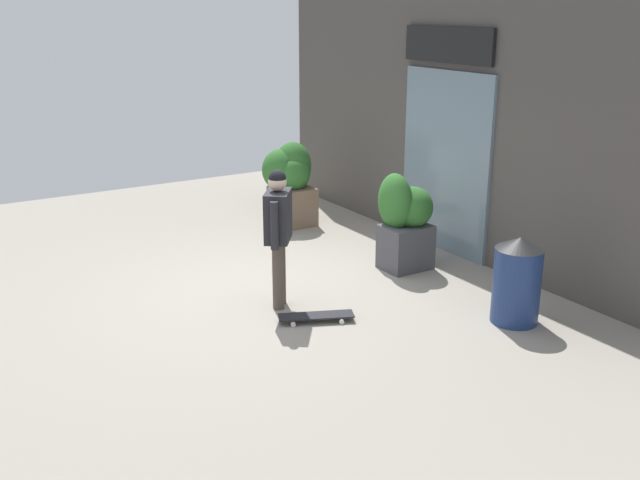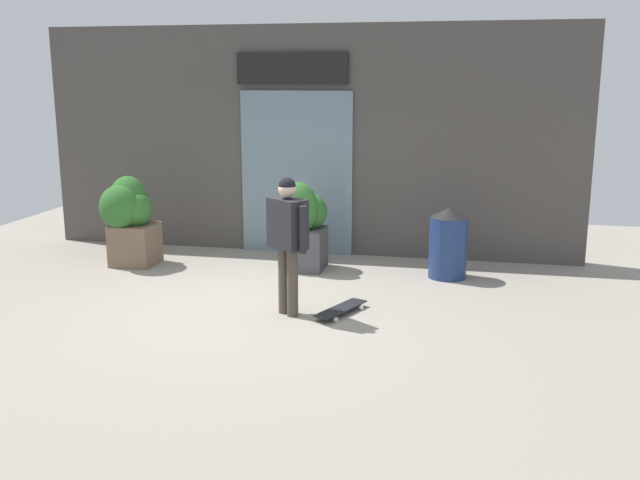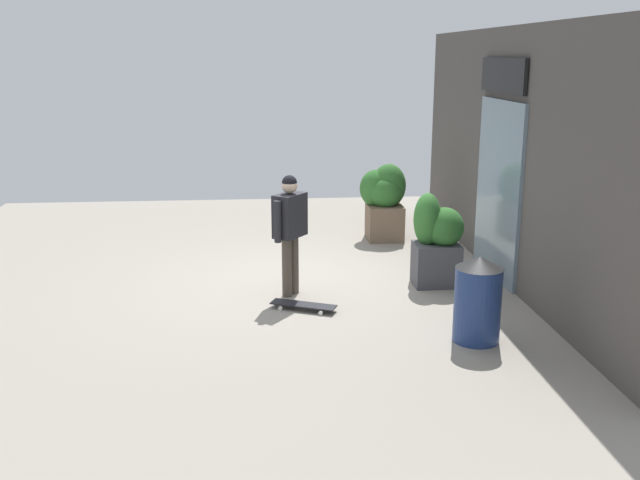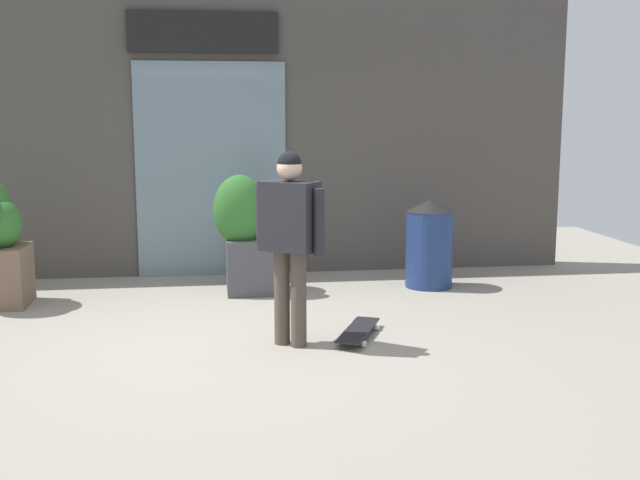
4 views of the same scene
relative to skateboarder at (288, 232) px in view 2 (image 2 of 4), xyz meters
The scene contains 7 objects.
ground_plane 1.11m from the skateboarder, 160.28° to the left, with size 12.00×12.00×0.00m, color gray.
building_facade 3.24m from the skateboarder, 99.19° to the left, with size 8.36×0.31×3.47m.
skateboarder is the anchor object (origin of this frame).
skateboard 1.10m from the skateboarder, 12.54° to the left, with size 0.52×0.85×0.08m.
planter_box_left 2.06m from the skateboarder, 97.76° to the left, with size 0.64×0.67×1.28m.
planter_box_right 3.33m from the skateboarder, 148.55° to the left, with size 0.73×0.79×1.29m.
trash_bin 2.69m from the skateboarder, 48.76° to the left, with size 0.53×0.53×0.97m.
Camera 2 is at (2.53, -7.92, 2.71)m, focal length 40.48 mm.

